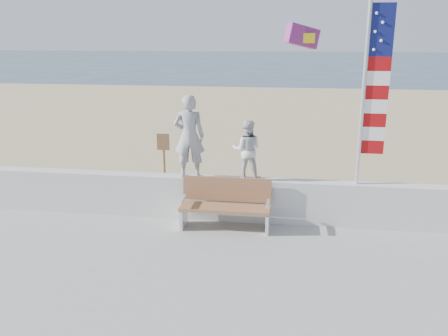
{
  "coord_description": "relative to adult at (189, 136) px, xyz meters",
  "views": [
    {
      "loc": [
        1.54,
        -7.31,
        3.95
      ],
      "look_at": [
        0.2,
        1.8,
        1.35
      ],
      "focal_mm": 38.0,
      "sensor_mm": 36.0,
      "label": 1
    }
  ],
  "objects": [
    {
      "name": "sign",
      "position": [
        -1.14,
        2.07,
        -0.99
      ],
      "size": [
        0.32,
        0.07,
        1.46
      ],
      "color": "olive",
      "rests_on": "sand"
    },
    {
      "name": "bench",
      "position": [
        0.82,
        -0.45,
        -1.25
      ],
      "size": [
        1.8,
        0.57,
        1.0
      ],
      "color": "#996742",
      "rests_on": "boardwalk"
    },
    {
      "name": "sand",
      "position": [
        0.55,
        7.0,
        -1.9
      ],
      "size": [
        90.0,
        40.0,
        0.08
      ],
      "primitive_type": "cube",
      "color": "tan",
      "rests_on": "ground"
    },
    {
      "name": "parafoil_kite",
      "position": [
        2.27,
        3.49,
        1.96
      ],
      "size": [
        0.95,
        0.76,
        0.67
      ],
      "color": "red",
      "rests_on": "ground"
    },
    {
      "name": "child",
      "position": [
        1.19,
        0.0,
        -0.24
      ],
      "size": [
        0.63,
        0.5,
        1.23
      ],
      "primitive_type": "imported",
      "rotation": [
        0.0,
        0.0,
        3.21
      ],
      "color": "silver",
      "rests_on": "seawall"
    },
    {
      "name": "flag",
      "position": [
        3.52,
        -0.0,
        1.05
      ],
      "size": [
        0.5,
        0.08,
        3.5
      ],
      "color": "silver",
      "rests_on": "seawall"
    },
    {
      "name": "seawall",
      "position": [
        0.55,
        0.0,
        -1.31
      ],
      "size": [
        30.0,
        0.35,
        0.9
      ],
      "primitive_type": "cube",
      "color": "silver",
      "rests_on": "boardwalk"
    },
    {
      "name": "adult",
      "position": [
        0.0,
        0.0,
        0.0
      ],
      "size": [
        0.67,
        0.48,
        1.72
      ],
      "primitive_type": "imported",
      "rotation": [
        0.0,
        0.0,
        3.26
      ],
      "color": "gray",
      "rests_on": "seawall"
    },
    {
      "name": "ground",
      "position": [
        0.55,
        -2.0,
        -1.94
      ],
      "size": [
        220.0,
        220.0,
        0.0
      ],
      "primitive_type": "plane",
      "color": "#2B3E56",
      "rests_on": "ground"
    }
  ]
}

